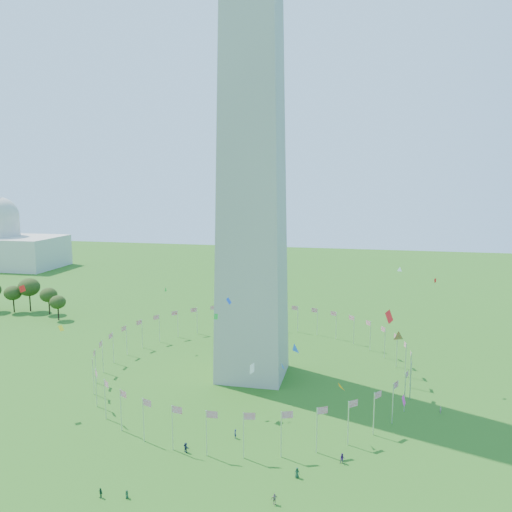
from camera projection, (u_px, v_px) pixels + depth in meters
The scene contains 7 objects.
ground at pixel (189, 487), 83.71m from camera, with size 600.00×600.00×0.00m, color #225614.
washington_monument at pixel (252, 38), 119.11m from camera, with size 16.80×16.80×169.00m, color #ACA899, non-canonical shape.
flag_ring at pixel (253, 358), 131.35m from camera, with size 80.24×80.24×9.00m.
capitol_building at pixel (0, 228), 291.18m from camera, with size 70.00×35.00×46.00m, color beige, non-canonical shape.
crowd at pixel (217, 480), 84.29m from camera, with size 103.95×63.87×2.04m.
kites_aloft at pixel (281, 336), 101.73m from camera, with size 112.14×82.58×36.53m.
tree_line_west at pixel (6, 298), 192.92m from camera, with size 55.03×15.78×12.86m.
Camera 1 is at (27.03, -72.74, 51.27)m, focal length 35.00 mm.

